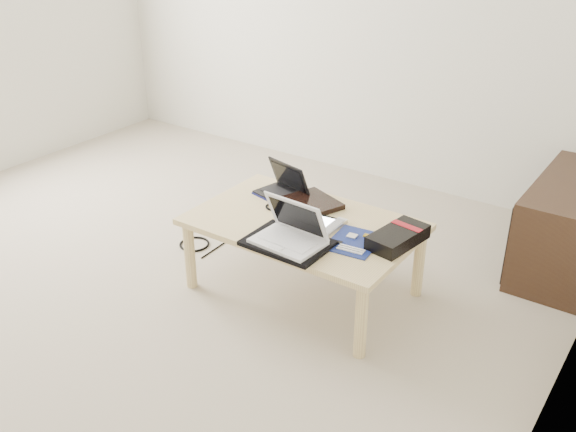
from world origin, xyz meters
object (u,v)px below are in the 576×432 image
Objects in this scene: media_cabinet at (569,225)px; gpu_box at (398,237)px; netbook at (283,189)px; white_laptop at (291,233)px; coffee_table at (303,230)px.

gpu_box is (-0.56, -0.96, 0.18)m from media_cabinet.
netbook is at bearing 169.74° from gpu_box.
media_cabinet is at bearing 52.65° from white_laptop.
gpu_box is at bearing 36.53° from white_laptop.
media_cabinet is at bearing 59.75° from gpu_box.
gpu_box is (0.48, 0.06, 0.08)m from coffee_table.
netbook is at bearing 143.16° from coffee_table.
netbook reaches higher than coffee_table.
media_cabinet is 1.55m from netbook.
white_laptop is at bearing -51.40° from netbook.
media_cabinet reaches higher than coffee_table.
netbook is 0.75m from gpu_box.
netbook reaches higher than gpu_box.
gpu_box reaches higher than coffee_table.
white_laptop reaches higher than gpu_box.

